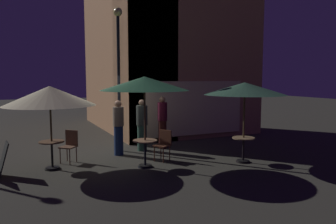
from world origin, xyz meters
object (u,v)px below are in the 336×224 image
cafe_table_1 (243,145)px  patio_umbrella_0 (145,84)px  cafe_chair_1 (70,143)px  street_lamp_near_corner (118,60)px  patio_umbrella_2 (50,96)px  patron_standing_1 (118,128)px  cafe_chair_0 (164,142)px  patron_standing_0 (142,125)px  patio_umbrella_1 (245,89)px  patron_standing_2 (162,122)px  cafe_table_0 (145,148)px  cafe_table_2 (52,150)px

cafe_table_1 → patio_umbrella_0: size_ratio=0.29×
cafe_table_1 → cafe_chair_1: size_ratio=0.78×
street_lamp_near_corner → patio_umbrella_2: bearing=-148.7°
cafe_chair_1 → street_lamp_near_corner: bearing=158.9°
patron_standing_1 → patio_umbrella_0: bearing=-69.6°
cafe_chair_0 → patron_standing_0: 1.55m
patio_umbrella_1 → cafe_chair_1: bearing=155.1°
cafe_chair_1 → patron_standing_2: (3.18, 0.58, 0.36)m
patio_umbrella_0 → patron_standing_0: patio_umbrella_0 is taller
cafe_table_1 → patron_standing_1: 3.86m
street_lamp_near_corner → patio_umbrella_0: street_lamp_near_corner is taller
patron_standing_0 → patio_umbrella_1: bearing=-113.2°
cafe_table_0 → cafe_table_1: bearing=-14.3°
street_lamp_near_corner → cafe_chair_0: size_ratio=5.20×
cafe_table_0 → patron_standing_2: (1.40, 1.99, 0.39)m
cafe_table_2 → patron_standing_1: (2.07, 0.83, 0.35)m
street_lamp_near_corner → cafe_table_1: size_ratio=6.45×
patio_umbrella_0 → patron_standing_1: 2.19m
cafe_chair_0 → cafe_table_0: bearing=0.0°
patio_umbrella_0 → cafe_chair_1: 2.85m
patron_standing_0 → patron_standing_1: bearing=135.9°
cafe_table_1 → patio_umbrella_1: bearing=-90.0°
patron_standing_0 → patio_umbrella_2: bearing=138.7°
cafe_table_1 → cafe_table_2: size_ratio=0.95×
cafe_chair_1 → patron_standing_1: 1.58m
cafe_table_0 → cafe_table_1: (2.76, -0.71, -0.03)m
patio_umbrella_2 → cafe_chair_0: (3.08, -0.40, -1.42)m
cafe_table_2 → cafe_chair_0: size_ratio=0.85×
patio_umbrella_0 → cafe_chair_0: patio_umbrella_0 is taller
cafe_table_1 → cafe_chair_0: cafe_chair_0 is taller
street_lamp_near_corner → cafe_chair_1: bearing=-154.9°
patron_standing_1 → patio_umbrella_2: bearing=-146.5°
cafe_table_2 → cafe_table_0: bearing=-19.6°
cafe_table_0 → patio_umbrella_0: (0.00, -0.00, 1.75)m
cafe_table_0 → patron_standing_0: 2.08m
patio_umbrella_1 → cafe_chair_1: patio_umbrella_1 is taller
cafe_table_0 → patio_umbrella_1: size_ratio=0.32×
street_lamp_near_corner → patio_umbrella_2: (-2.27, -1.38, -1.04)m
cafe_table_0 → patron_standing_1: bearing=98.8°
patron_standing_2 → cafe_chair_0: bearing=-140.9°
patron_standing_1 → patron_standing_2: patron_standing_2 is taller
patio_umbrella_1 → cafe_chair_0: bearing=150.4°
patio_umbrella_0 → patron_standing_0: 2.49m
cafe_table_1 → cafe_chair_0: (-2.01, 1.14, 0.05)m
street_lamp_near_corner → patron_standing_2: (1.46, -0.23, -2.09)m
cafe_chair_1 → patron_standing_0: patron_standing_0 is taller
cafe_table_1 → cafe_table_2: (-5.09, 1.54, 0.03)m
cafe_table_0 → patio_umbrella_2: size_ratio=0.31×
cafe_table_2 → patron_standing_2: bearing=17.2°
patio_umbrella_0 → cafe_chair_1: (-1.78, 1.40, -1.72)m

